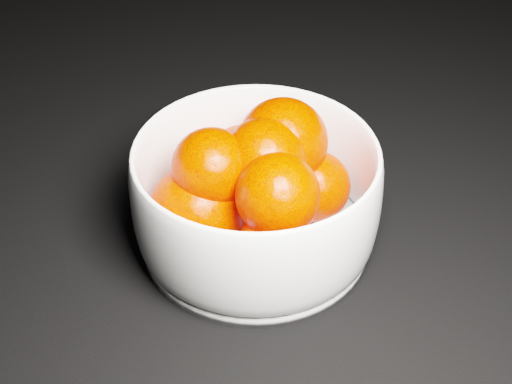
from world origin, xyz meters
The scene contains 2 objects.
bowl centered at (0.25, 0.25, 0.05)m, with size 0.21×0.21×0.10m.
orange_pile centered at (0.25, 0.25, 0.07)m, with size 0.15×0.15×0.12m.
Camera 1 is at (0.48, -0.16, 0.44)m, focal length 50.00 mm.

